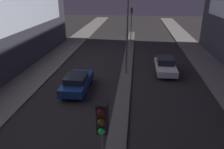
# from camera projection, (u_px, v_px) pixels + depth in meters

# --- Properties ---
(median_strip) EXTENTS (1.08, 38.28, 0.15)m
(median_strip) POSITION_uv_depth(u_px,v_px,m) (127.00, 67.00, 23.24)
(median_strip) COLOR #56544F
(median_strip) RESTS_ON ground
(traffic_light_near) EXTENTS (0.32, 0.42, 4.93)m
(traffic_light_near) POSITION_uv_depth(u_px,v_px,m) (103.00, 145.00, 6.25)
(traffic_light_near) COLOR #4C4C51
(traffic_light_near) RESTS_ON median_strip
(traffic_light_mid) EXTENTS (0.32, 0.42, 4.93)m
(traffic_light_mid) POSITION_uv_depth(u_px,v_px,m) (131.00, 17.00, 33.16)
(traffic_light_mid) COLOR #4C4C51
(traffic_light_mid) RESTS_ON median_strip
(street_lamp) EXTENTS (0.61, 0.61, 9.06)m
(street_lamp) POSITION_uv_depth(u_px,v_px,m) (128.00, 2.00, 18.75)
(street_lamp) COLOR #4C4C51
(street_lamp) RESTS_ON median_strip
(car_left_lane) EXTENTS (1.86, 4.65, 1.43)m
(car_left_lane) POSITION_uv_depth(u_px,v_px,m) (77.00, 82.00, 17.85)
(car_left_lane) COLOR navy
(car_left_lane) RESTS_ON ground
(car_right_lane) EXTENTS (1.85, 4.46, 1.49)m
(car_right_lane) POSITION_uv_depth(u_px,v_px,m) (165.00, 65.00, 21.57)
(car_right_lane) COLOR silver
(car_right_lane) RESTS_ON ground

